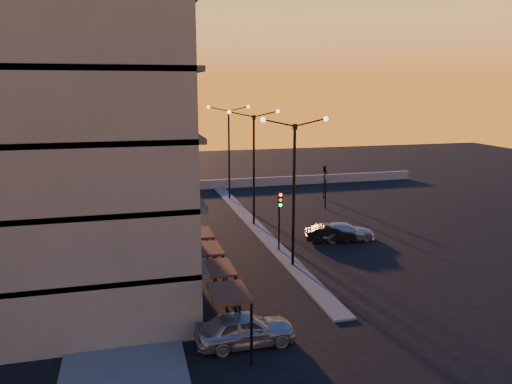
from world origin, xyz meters
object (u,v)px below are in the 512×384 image
object	(u,v)px
car_sedan	(331,233)
car_wagon	(346,232)
car_hatchback	(245,329)
traffic_light_main	(280,212)
streetlamp_mid	(254,159)

from	to	relation	value
car_sedan	car_wagon	distance (m)	1.24
car_sedan	car_hatchback	bearing A→B (deg)	156.15
car_sedan	traffic_light_main	bearing A→B (deg)	120.09
streetlamp_mid	car_hatchback	size ratio (longest dim) A/B	2.14
traffic_light_main	car_hatchback	world-z (taller)	traffic_light_main
streetlamp_mid	car_hatchback	distance (m)	20.21
car_wagon	car_sedan	bearing A→B (deg)	99.21
streetlamp_mid	traffic_light_main	bearing A→B (deg)	-90.00
car_hatchback	car_sedan	world-z (taller)	car_hatchback
car_hatchback	car_sedan	bearing A→B (deg)	-37.51
streetlamp_mid	traffic_light_main	world-z (taller)	streetlamp_mid
streetlamp_mid	car_sedan	distance (m)	8.78
traffic_light_main	car_hatchback	distance (m)	13.07
streetlamp_mid	car_wagon	size ratio (longest dim) A/B	2.16
car_hatchback	car_wagon	size ratio (longest dim) A/B	1.01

